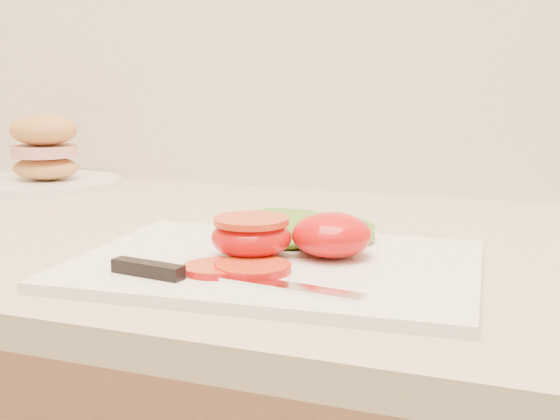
% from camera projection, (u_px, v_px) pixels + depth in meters
% --- Properties ---
extents(cutting_board, '(0.38, 0.29, 0.01)m').
position_uv_depth(cutting_board, '(276.00, 265.00, 0.65)').
color(cutting_board, white).
rests_on(cutting_board, counter).
extents(tomato_half_dome, '(0.08, 0.08, 0.04)m').
position_uv_depth(tomato_half_dome, '(332.00, 235.00, 0.66)').
color(tomato_half_dome, red).
rests_on(tomato_half_dome, cutting_board).
extents(tomato_half_cut, '(0.08, 0.08, 0.04)m').
position_uv_depth(tomato_half_cut, '(251.00, 235.00, 0.66)').
color(tomato_half_cut, red).
rests_on(tomato_half_cut, cutting_board).
extents(tomato_slice_0, '(0.06, 0.06, 0.01)m').
position_uv_depth(tomato_slice_0, '(253.00, 268.00, 0.61)').
color(tomato_slice_0, '#CA481D').
rests_on(tomato_slice_0, cutting_board).
extents(tomato_slice_1, '(0.06, 0.06, 0.01)m').
position_uv_depth(tomato_slice_1, '(216.00, 268.00, 0.61)').
color(tomato_slice_1, '#CA481D').
rests_on(tomato_slice_1, cutting_board).
extents(lettuce_leaf_0, '(0.13, 0.09, 0.02)m').
position_uv_depth(lettuce_leaf_0, '(283.00, 228.00, 0.73)').
color(lettuce_leaf_0, '#649728').
rests_on(lettuce_leaf_0, cutting_board).
extents(lettuce_leaf_1, '(0.13, 0.13, 0.02)m').
position_uv_depth(lettuce_leaf_1, '(328.00, 231.00, 0.72)').
color(lettuce_leaf_1, '#649728').
rests_on(lettuce_leaf_1, cutting_board).
extents(knife, '(0.22, 0.04, 0.01)m').
position_uv_depth(knife, '(198.00, 275.00, 0.58)').
color(knife, silver).
rests_on(knife, cutting_board).
extents(sandwich_plate, '(0.24, 0.24, 0.12)m').
position_uv_depth(sandwich_plate, '(45.00, 161.00, 1.14)').
color(sandwich_plate, white).
rests_on(sandwich_plate, counter).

